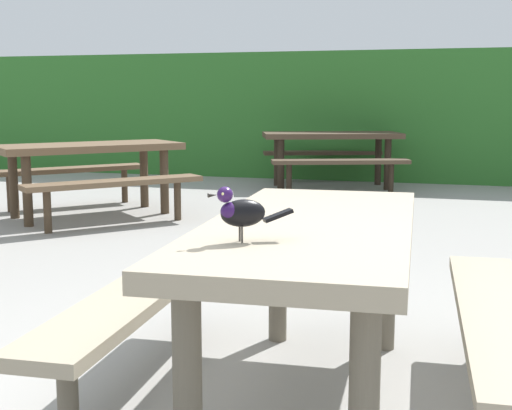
{
  "coord_description": "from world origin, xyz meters",
  "views": [
    {
      "loc": [
        0.62,
        -2.32,
        1.21
      ],
      "look_at": [
        -0.05,
        -0.02,
        0.84
      ],
      "focal_mm": 49.31,
      "sensor_mm": 36.0,
      "label": 1
    }
  ],
  "objects_px": {
    "picnic_table_mid_right": "(90,162)",
    "picnic_table_far_centre": "(331,146)",
    "picnic_table_foreground": "(310,267)",
    "bird_grackle": "(240,211)"
  },
  "relations": [
    {
      "from": "picnic_table_mid_right",
      "to": "picnic_table_foreground",
      "type": "bearing_deg",
      "value": -50.67
    },
    {
      "from": "picnic_table_foreground",
      "to": "bird_grackle",
      "type": "bearing_deg",
      "value": -106.48
    },
    {
      "from": "bird_grackle",
      "to": "picnic_table_far_centre",
      "type": "bearing_deg",
      "value": 97.87
    },
    {
      "from": "picnic_table_mid_right",
      "to": "picnic_table_far_centre",
      "type": "bearing_deg",
      "value": 56.36
    },
    {
      "from": "picnic_table_foreground",
      "to": "picnic_table_mid_right",
      "type": "xyz_separation_m",
      "value": [
        -3.08,
        3.76,
        0.0
      ]
    },
    {
      "from": "picnic_table_mid_right",
      "to": "picnic_table_far_centre",
      "type": "relative_size",
      "value": 1.1
    },
    {
      "from": "picnic_table_mid_right",
      "to": "picnic_table_far_centre",
      "type": "distance_m",
      "value": 3.53
    },
    {
      "from": "picnic_table_foreground",
      "to": "picnic_table_far_centre",
      "type": "height_order",
      "value": "same"
    },
    {
      "from": "picnic_table_foreground",
      "to": "picnic_table_mid_right",
      "type": "distance_m",
      "value": 4.86
    },
    {
      "from": "picnic_table_mid_right",
      "to": "bird_grackle",
      "type": "bearing_deg",
      "value": -55.12
    }
  ]
}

